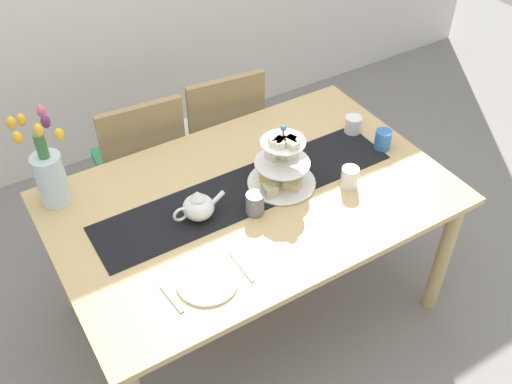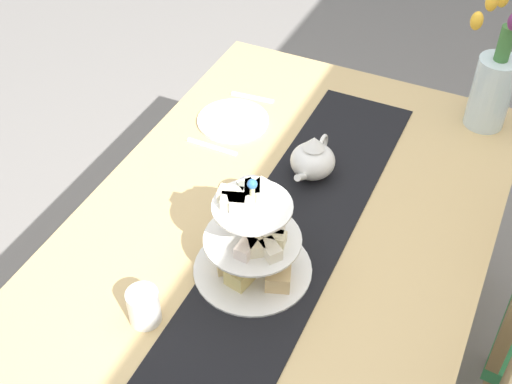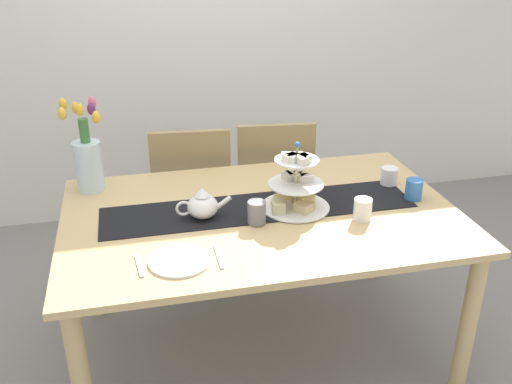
{
  "view_description": "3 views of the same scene",
  "coord_description": "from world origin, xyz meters",
  "px_view_note": "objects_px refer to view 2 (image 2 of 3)",
  "views": [
    {
      "loc": [
        -0.96,
        -1.61,
        2.42
      ],
      "look_at": [
        0.01,
        -0.02,
        0.78
      ],
      "focal_mm": 41.18,
      "sensor_mm": 36.0,
      "label": 1
    },
    {
      "loc": [
        1.15,
        0.48,
        2.05
      ],
      "look_at": [
        -0.03,
        -0.08,
        0.83
      ],
      "focal_mm": 47.14,
      "sensor_mm": 36.0,
      "label": 2
    },
    {
      "loc": [
        -0.51,
        -2.11,
        1.85
      ],
      "look_at": [
        -0.03,
        -0.01,
        0.84
      ],
      "focal_mm": 39.63,
      "sensor_mm": 36.0,
      "label": 3
    }
  ],
  "objects_px": {
    "dining_table": "(276,254)",
    "tiered_cake_stand": "(253,243)",
    "mug_white_text": "(144,307)",
    "knife_left": "(212,147)",
    "mug_grey": "(251,197)",
    "fork_left": "(252,97)",
    "teapot": "(313,159)",
    "dinner_plate_left": "(233,120)",
    "tulip_vase": "(494,82)"
  },
  "relations": [
    {
      "from": "dining_table",
      "to": "tiered_cake_stand",
      "type": "distance_m",
      "value": 0.24
    },
    {
      "from": "dining_table",
      "to": "mug_white_text",
      "type": "relative_size",
      "value": 17.75
    },
    {
      "from": "knife_left",
      "to": "mug_white_text",
      "type": "xyz_separation_m",
      "value": [
        0.64,
        0.16,
        0.04
      ]
    },
    {
      "from": "mug_grey",
      "to": "mug_white_text",
      "type": "distance_m",
      "value": 0.44
    },
    {
      "from": "fork_left",
      "to": "mug_grey",
      "type": "distance_m",
      "value": 0.54
    },
    {
      "from": "teapot",
      "to": "dinner_plate_left",
      "type": "xyz_separation_m",
      "value": [
        -0.13,
        -0.32,
        -0.05
      ]
    },
    {
      "from": "teapot",
      "to": "mug_white_text",
      "type": "bearing_deg",
      "value": -14.26
    },
    {
      "from": "dinner_plate_left",
      "to": "mug_white_text",
      "type": "xyz_separation_m",
      "value": [
        0.78,
        0.16,
        0.04
      ]
    },
    {
      "from": "teapot",
      "to": "tulip_vase",
      "type": "relative_size",
      "value": 0.55
    },
    {
      "from": "tiered_cake_stand",
      "to": "dinner_plate_left",
      "type": "relative_size",
      "value": 1.32
    },
    {
      "from": "teapot",
      "to": "dinner_plate_left",
      "type": "relative_size",
      "value": 1.04
    },
    {
      "from": "tiered_cake_stand",
      "to": "tulip_vase",
      "type": "distance_m",
      "value": 0.96
    },
    {
      "from": "knife_left",
      "to": "mug_white_text",
      "type": "height_order",
      "value": "mug_white_text"
    },
    {
      "from": "dinner_plate_left",
      "to": "mug_grey",
      "type": "height_order",
      "value": "mug_grey"
    },
    {
      "from": "teapot",
      "to": "knife_left",
      "type": "xyz_separation_m",
      "value": [
        0.01,
        -0.32,
        -0.06
      ]
    },
    {
      "from": "dinner_plate_left",
      "to": "dining_table",
      "type": "bearing_deg",
      "value": 40.1
    },
    {
      "from": "teapot",
      "to": "fork_left",
      "type": "height_order",
      "value": "teapot"
    },
    {
      "from": "dining_table",
      "to": "tulip_vase",
      "type": "height_order",
      "value": "tulip_vase"
    },
    {
      "from": "fork_left",
      "to": "knife_left",
      "type": "bearing_deg",
      "value": 0.0
    },
    {
      "from": "tulip_vase",
      "to": "mug_white_text",
      "type": "relative_size",
      "value": 4.59
    },
    {
      "from": "tiered_cake_stand",
      "to": "mug_grey",
      "type": "height_order",
      "value": "tiered_cake_stand"
    },
    {
      "from": "knife_left",
      "to": "dinner_plate_left",
      "type": "bearing_deg",
      "value": 180.0
    },
    {
      "from": "tiered_cake_stand",
      "to": "teapot",
      "type": "height_order",
      "value": "tiered_cake_stand"
    },
    {
      "from": "dinner_plate_left",
      "to": "tiered_cake_stand",
      "type": "bearing_deg",
      "value": 31.29
    },
    {
      "from": "teapot",
      "to": "mug_grey",
      "type": "height_order",
      "value": "teapot"
    },
    {
      "from": "dining_table",
      "to": "tiered_cake_stand",
      "type": "bearing_deg",
      "value": 0.46
    },
    {
      "from": "dining_table",
      "to": "teapot",
      "type": "bearing_deg",
      "value": 180.0
    },
    {
      "from": "tulip_vase",
      "to": "mug_grey",
      "type": "xyz_separation_m",
      "value": [
        0.68,
        -0.5,
        -0.11
      ]
    },
    {
      "from": "tulip_vase",
      "to": "dining_table",
      "type": "bearing_deg",
      "value": -29.29
    },
    {
      "from": "teapot",
      "to": "tulip_vase",
      "type": "height_order",
      "value": "tulip_vase"
    },
    {
      "from": "dining_table",
      "to": "mug_grey",
      "type": "bearing_deg",
      "value": -113.52
    },
    {
      "from": "fork_left",
      "to": "knife_left",
      "type": "height_order",
      "value": "same"
    },
    {
      "from": "mug_white_text",
      "to": "mug_grey",
      "type": "bearing_deg",
      "value": 171.2
    },
    {
      "from": "dining_table",
      "to": "tulip_vase",
      "type": "bearing_deg",
      "value": 150.71
    },
    {
      "from": "tulip_vase",
      "to": "mug_white_text",
      "type": "distance_m",
      "value": 1.26
    },
    {
      "from": "mug_white_text",
      "to": "tulip_vase",
      "type": "bearing_deg",
      "value": 152.98
    },
    {
      "from": "dinner_plate_left",
      "to": "tulip_vase",
      "type": "bearing_deg",
      "value": 114.61
    },
    {
      "from": "dining_table",
      "to": "mug_white_text",
      "type": "xyz_separation_m",
      "value": [
        0.4,
        -0.16,
        0.14
      ]
    },
    {
      "from": "tiered_cake_stand",
      "to": "mug_grey",
      "type": "distance_m",
      "value": 0.22
    },
    {
      "from": "fork_left",
      "to": "knife_left",
      "type": "relative_size",
      "value": 0.88
    },
    {
      "from": "fork_left",
      "to": "mug_white_text",
      "type": "xyz_separation_m",
      "value": [
        0.93,
        0.16,
        0.04
      ]
    },
    {
      "from": "mug_grey",
      "to": "dinner_plate_left",
      "type": "bearing_deg",
      "value": -146.45
    },
    {
      "from": "tiered_cake_stand",
      "to": "mug_white_text",
      "type": "xyz_separation_m",
      "value": [
        0.24,
        -0.17,
        -0.05
      ]
    },
    {
      "from": "teapot",
      "to": "tulip_vase",
      "type": "bearing_deg",
      "value": 139.14
    },
    {
      "from": "tiered_cake_stand",
      "to": "knife_left",
      "type": "distance_m",
      "value": 0.52
    },
    {
      "from": "teapot",
      "to": "dining_table",
      "type": "bearing_deg",
      "value": 0.0
    },
    {
      "from": "teapot",
      "to": "dinner_plate_left",
      "type": "height_order",
      "value": "teapot"
    },
    {
      "from": "teapot",
      "to": "tulip_vase",
      "type": "xyz_separation_m",
      "value": [
        -0.47,
        0.4,
        0.1
      ]
    },
    {
      "from": "dinner_plate_left",
      "to": "fork_left",
      "type": "height_order",
      "value": "dinner_plate_left"
    },
    {
      "from": "tiered_cake_stand",
      "to": "knife_left",
      "type": "relative_size",
      "value": 1.79
    }
  ]
}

